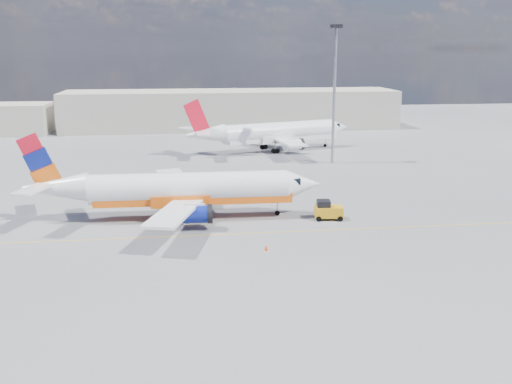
{
  "coord_description": "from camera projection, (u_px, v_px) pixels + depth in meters",
  "views": [
    {
      "loc": [
        -5.52,
        -46.97,
        16.68
      ],
      "look_at": [
        1.18,
        4.75,
        3.5
      ],
      "focal_mm": 40.0,
      "sensor_mm": 36.0,
      "label": 1
    }
  ],
  "objects": [
    {
      "name": "gse_tug",
      "position": [
        328.0,
        210.0,
        57.0
      ],
      "size": [
        2.93,
        2.0,
        1.98
      ],
      "rotation": [
        0.0,
        0.0,
        -0.11
      ],
      "color": "black",
      "rests_on": "ground"
    },
    {
      "name": "second_jet",
      "position": [
        274.0,
        133.0,
        94.5
      ],
      "size": [
        30.12,
        22.9,
        9.13
      ],
      "rotation": [
        0.0,
        0.0,
        0.31
      ],
      "color": "white",
      "rests_on": "ground"
    },
    {
      "name": "main_jet",
      "position": [
        180.0,
        190.0,
        56.79
      ],
      "size": [
        29.73,
        23.53,
        9.02
      ],
      "rotation": [
        0.0,
        0.0,
        -0.02
      ],
      "color": "white",
      "rests_on": "ground"
    },
    {
      "name": "traffic_cone",
      "position": [
        266.0,
        248.0,
        48.16
      ],
      "size": [
        0.41,
        0.41,
        0.57
      ],
      "color": "white",
      "rests_on": "ground"
    },
    {
      "name": "ground",
      "position": [
        250.0,
        244.0,
        49.93
      ],
      "size": [
        240.0,
        240.0,
        0.0
      ],
      "primitive_type": "plane",
      "color": "#58585C",
      "rests_on": "ground"
    },
    {
      "name": "taxi_line",
      "position": [
        246.0,
        233.0,
        52.82
      ],
      "size": [
        70.0,
        0.15,
        0.01
      ],
      "primitive_type": "cube",
      "color": "gold",
      "rests_on": "ground"
    },
    {
      "name": "floodlight_mast",
      "position": [
        335.0,
        82.0,
        82.26
      ],
      "size": [
        1.46,
        1.46,
        19.94
      ],
      "color": "#94959C",
      "rests_on": "ground"
    },
    {
      "name": "terminal_main",
      "position": [
        232.0,
        109.0,
        121.69
      ],
      "size": [
        70.0,
        14.0,
        8.0
      ],
      "primitive_type": "cube",
      "color": "beige",
      "rests_on": "ground"
    }
  ]
}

